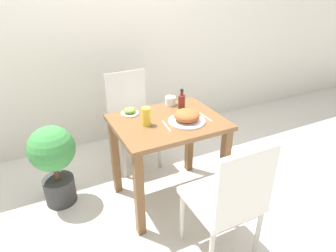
% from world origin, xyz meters
% --- Properties ---
extents(ground_plane, '(16.00, 16.00, 0.00)m').
position_xyz_m(ground_plane, '(0.00, 0.00, 0.00)').
color(ground_plane, beige).
extents(wall_back, '(8.00, 0.05, 2.60)m').
position_xyz_m(wall_back, '(0.00, 1.24, 1.30)').
color(wall_back, beige).
rests_on(wall_back, ground_plane).
extents(dining_table, '(0.82, 0.64, 0.73)m').
position_xyz_m(dining_table, '(0.00, 0.00, 0.59)').
color(dining_table, brown).
rests_on(dining_table, ground_plane).
extents(chair_near, '(0.42, 0.42, 0.90)m').
position_xyz_m(chair_near, '(0.06, -0.72, 0.51)').
color(chair_near, silver).
rests_on(chair_near, ground_plane).
extents(chair_far, '(0.42, 0.42, 0.90)m').
position_xyz_m(chair_far, '(-0.06, 0.69, 0.51)').
color(chair_far, silver).
rests_on(chair_far, ground_plane).
extents(food_plate, '(0.28, 0.28, 0.09)m').
position_xyz_m(food_plate, '(0.11, -0.09, 0.77)').
color(food_plate, white).
rests_on(food_plate, dining_table).
extents(side_plate, '(0.14, 0.14, 0.05)m').
position_xyz_m(side_plate, '(-0.22, 0.23, 0.75)').
color(side_plate, white).
rests_on(side_plate, dining_table).
extents(drink_cup, '(0.09, 0.09, 0.07)m').
position_xyz_m(drink_cup, '(0.15, 0.25, 0.77)').
color(drink_cup, white).
rests_on(drink_cup, dining_table).
extents(juice_glass, '(0.07, 0.07, 0.13)m').
position_xyz_m(juice_glass, '(-0.18, 0.00, 0.80)').
color(juice_glass, gold).
rests_on(juice_glass, dining_table).
extents(sauce_bottle, '(0.06, 0.06, 0.17)m').
position_xyz_m(sauce_bottle, '(0.20, 0.15, 0.80)').
color(sauce_bottle, maroon).
rests_on(sauce_bottle, dining_table).
extents(fork_utensil, '(0.03, 0.18, 0.00)m').
position_xyz_m(fork_utensil, '(-0.06, -0.09, 0.73)').
color(fork_utensil, silver).
rests_on(fork_utensil, dining_table).
extents(spoon_utensil, '(0.01, 0.17, 0.00)m').
position_xyz_m(spoon_utensil, '(0.28, -0.09, 0.73)').
color(spoon_utensil, silver).
rests_on(spoon_utensil, dining_table).
extents(potted_plant_left, '(0.36, 0.36, 0.69)m').
position_xyz_m(potted_plant_left, '(-0.83, 0.35, 0.42)').
color(potted_plant_left, '#333333').
rests_on(potted_plant_left, ground_plane).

